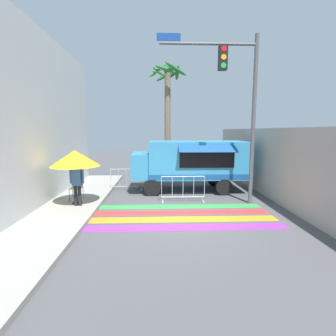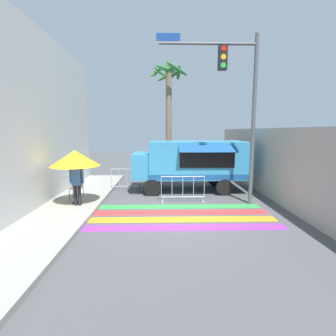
% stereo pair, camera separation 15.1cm
% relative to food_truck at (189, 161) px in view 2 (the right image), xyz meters
% --- Properties ---
extents(ground_plane, '(60.00, 60.00, 0.00)m').
position_rel_food_truck_xyz_m(ground_plane, '(-0.69, -4.29, -1.50)').
color(ground_plane, '#4C4C4F').
extents(sidewalk_left, '(4.40, 16.00, 0.15)m').
position_rel_food_truck_xyz_m(sidewalk_left, '(-5.99, -4.29, -1.42)').
color(sidewalk_left, '#99968E').
rests_on(sidewalk_left, ground_plane).
extents(building_left_facade, '(0.25, 16.00, 6.83)m').
position_rel_food_truck_xyz_m(building_left_facade, '(-6.05, -4.29, 1.92)').
color(building_left_facade, silver).
rests_on(building_left_facade, ground_plane).
extents(concrete_wall_right, '(0.20, 16.00, 3.08)m').
position_rel_food_truck_xyz_m(concrete_wall_right, '(3.47, -1.29, 0.05)').
color(concrete_wall_right, '#A39E93').
rests_on(concrete_wall_right, ground_plane).
extents(crosswalk_painted, '(6.40, 2.84, 0.01)m').
position_rel_food_truck_xyz_m(crosswalk_painted, '(-0.69, -4.04, -1.49)').
color(crosswalk_painted, purple).
rests_on(crosswalk_painted, ground_plane).
extents(food_truck, '(5.56, 2.85, 2.45)m').
position_rel_food_truck_xyz_m(food_truck, '(0.00, 0.00, 0.00)').
color(food_truck, '#338CBF').
rests_on(food_truck, ground_plane).
extents(traffic_signal_pole, '(3.90, 0.29, 6.62)m').
position_rel_food_truck_xyz_m(traffic_signal_pole, '(1.58, -2.53, 2.97)').
color(traffic_signal_pole, '#515456').
rests_on(traffic_signal_pole, ground_plane).
extents(patio_umbrella, '(1.87, 1.87, 2.09)m').
position_rel_food_truck_xyz_m(patio_umbrella, '(-4.67, -2.88, 0.43)').
color(patio_umbrella, black).
rests_on(patio_umbrella, sidewalk_left).
extents(folding_chair, '(0.46, 0.46, 0.96)m').
position_rel_food_truck_xyz_m(folding_chair, '(-4.88, -2.16, -0.77)').
color(folding_chair, '#4C4C51').
rests_on(folding_chair, sidewalk_left).
extents(vendor_person, '(0.53, 0.22, 1.66)m').
position_rel_food_truck_xyz_m(vendor_person, '(-4.56, -3.13, -0.40)').
color(vendor_person, black).
rests_on(vendor_person, sidewalk_left).
extents(barricade_front, '(1.84, 0.44, 1.10)m').
position_rel_food_truck_xyz_m(barricade_front, '(-0.47, -2.16, -0.96)').
color(barricade_front, '#B7BABF').
rests_on(barricade_front, ground_plane).
extents(barricade_side, '(1.59, 0.44, 1.10)m').
position_rel_food_truck_xyz_m(barricade_side, '(-3.09, 0.05, -0.97)').
color(barricade_side, '#B7BABF').
rests_on(barricade_side, ground_plane).
extents(palm_tree, '(2.48, 2.43, 7.13)m').
position_rel_food_truck_xyz_m(palm_tree, '(-0.90, 4.06, 3.35)').
color(palm_tree, '#7A664C').
rests_on(palm_tree, ground_plane).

